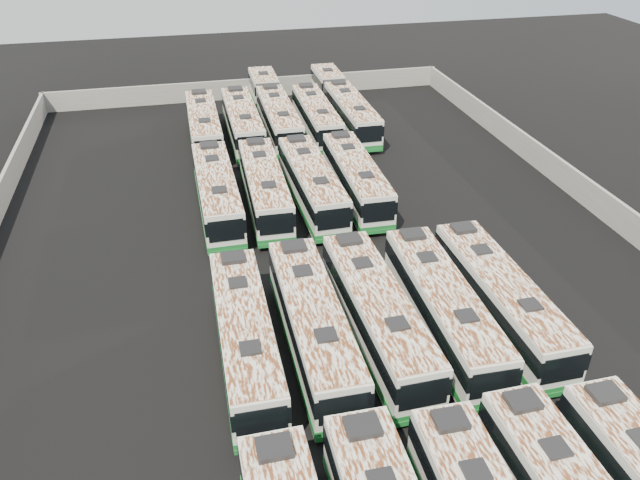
{
  "coord_description": "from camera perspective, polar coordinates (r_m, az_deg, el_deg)",
  "views": [
    {
      "loc": [
        -7.99,
        -34.19,
        23.05
      ],
      "look_at": [
        0.08,
        0.59,
        1.6
      ],
      "focal_mm": 35.0,
      "sensor_mm": 36.0,
      "label": 1
    }
  ],
  "objects": [
    {
      "name": "perimeter_wall",
      "position": [
        41.41,
        0.07,
        -1.01
      ],
      "size": [
        45.2,
        73.2,
        2.2
      ],
      "color": "slate",
      "rests_on": "ground"
    },
    {
      "name": "bus_back_right",
      "position": [
        62.53,
        -0.31,
        11.15
      ],
      "size": [
        2.87,
        12.68,
        3.56
      ],
      "rotation": [
        0.0,
        0.0,
        -0.02
      ],
      "color": "beige",
      "rests_on": "ground"
    },
    {
      "name": "bus_midback_left",
      "position": [
        48.23,
        -5.09,
        4.81
      ],
      "size": [
        3.04,
        12.96,
        3.64
      ],
      "rotation": [
        0.0,
        0.0,
        -0.02
      ],
      "color": "beige",
      "rests_on": "ground"
    },
    {
      "name": "ground",
      "position": [
        42.0,
        0.07,
        -2.29
      ],
      "size": [
        140.0,
        140.0,
        0.0
      ],
      "primitive_type": "plane",
      "color": "black",
      "rests_on": "ground"
    },
    {
      "name": "bus_midback_far_left",
      "position": [
        47.86,
        -9.39,
        4.31
      ],
      "size": [
        2.88,
        13.08,
        3.68
      ],
      "rotation": [
        0.0,
        0.0,
        0.01
      ],
      "color": "beige",
      "rests_on": "ground"
    },
    {
      "name": "bus_back_far_left",
      "position": [
        61.13,
        -10.57,
        10.2
      ],
      "size": [
        2.78,
        12.96,
        3.65
      ],
      "rotation": [
        0.0,
        0.0,
        -0.0
      ],
      "color": "beige",
      "rests_on": "ground"
    },
    {
      "name": "bus_midback_right",
      "position": [
        49.67,
        3.32,
        5.66
      ],
      "size": [
        2.94,
        12.78,
        3.59
      ],
      "rotation": [
        0.0,
        0.0,
        -0.02
      ],
      "color": "beige",
      "rests_on": "ground"
    },
    {
      "name": "bus_midfront_left",
      "position": [
        33.8,
        -0.61,
        -7.75
      ],
      "size": [
        2.83,
        13.16,
        3.71
      ],
      "rotation": [
        0.0,
        0.0,
        -0.0
      ],
      "color": "beige",
      "rests_on": "ground"
    },
    {
      "name": "bus_back_left",
      "position": [
        61.4,
        -7.09,
        10.6
      ],
      "size": [
        2.8,
        13.09,
        3.69
      ],
      "rotation": [
        0.0,
        0.0,
        -0.0
      ],
      "color": "beige",
      "rests_on": "ground"
    },
    {
      "name": "bus_midfront_right",
      "position": [
        35.69,
        11.14,
        -6.1
      ],
      "size": [
        3.0,
        13.04,
        3.66
      ],
      "rotation": [
        0.0,
        0.0,
        -0.02
      ],
      "color": "beige",
      "rests_on": "ground"
    },
    {
      "name": "bus_back_far_right",
      "position": [
        66.54,
        2.12,
        12.39
      ],
      "size": [
        2.87,
        19.88,
        3.6
      ],
      "rotation": [
        0.0,
        0.0,
        -0.01
      ],
      "color": "beige",
      "rests_on": "ground"
    },
    {
      "name": "bus_midfront_center",
      "position": [
        34.61,
        5.25,
        -6.84
      ],
      "size": [
        3.09,
        13.21,
        3.71
      ],
      "rotation": [
        0.0,
        0.0,
        0.02
      ],
      "color": "beige",
      "rests_on": "ground"
    },
    {
      "name": "bus_back_center",
      "position": [
        65.13,
        -4.26,
        11.93
      ],
      "size": [
        3.0,
        20.18,
        3.66
      ],
      "rotation": [
        0.0,
        0.0,
        -0.01
      ],
      "color": "beige",
      "rests_on": "ground"
    },
    {
      "name": "bus_midback_center",
      "position": [
        48.62,
        -0.75,
        5.16
      ],
      "size": [
        3.01,
        12.98,
        3.65
      ],
      "rotation": [
        0.0,
        0.0,
        0.02
      ],
      "color": "beige",
      "rests_on": "ground"
    },
    {
      "name": "bus_midfront_far_right",
      "position": [
        37.23,
        16.14,
        -5.12
      ],
      "size": [
        2.86,
        12.9,
        3.63
      ],
      "rotation": [
        0.0,
        0.0,
        0.01
      ],
      "color": "beige",
      "rests_on": "ground"
    },
    {
      "name": "bus_midfront_far_left",
      "position": [
        33.37,
        -6.85,
        -8.76
      ],
      "size": [
        2.8,
        12.75,
        3.59
      ],
      "rotation": [
        0.0,
        0.0,
        -0.01
      ],
      "color": "beige",
      "rests_on": "ground"
    }
  ]
}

